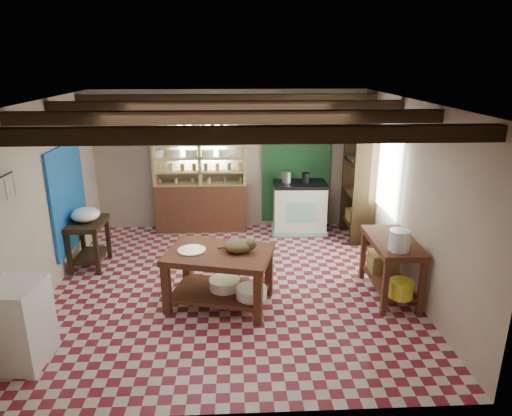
{
  "coord_description": "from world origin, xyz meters",
  "views": [
    {
      "loc": [
        0.07,
        -5.91,
        3.12
      ],
      "look_at": [
        0.38,
        0.3,
        1.08
      ],
      "focal_mm": 32.0,
      "sensor_mm": 36.0,
      "label": 1
    }
  ],
  "objects_px": {
    "work_table": "(220,278)",
    "stove": "(299,207)",
    "prep_table": "(89,244)",
    "right_counter": "(390,268)",
    "white_cabinet": "(19,324)",
    "cat": "(239,246)"
  },
  "relations": [
    {
      "from": "work_table",
      "to": "stove",
      "type": "distance_m",
      "value": 3.0
    },
    {
      "from": "prep_table",
      "to": "right_counter",
      "type": "distance_m",
      "value": 4.53
    },
    {
      "from": "work_table",
      "to": "white_cabinet",
      "type": "bearing_deg",
      "value": -137.32
    },
    {
      "from": "stove",
      "to": "cat",
      "type": "relative_size",
      "value": 2.53
    },
    {
      "from": "work_table",
      "to": "cat",
      "type": "relative_size",
      "value": 3.45
    },
    {
      "from": "prep_table",
      "to": "right_counter",
      "type": "relative_size",
      "value": 0.65
    },
    {
      "from": "stove",
      "to": "white_cabinet",
      "type": "relative_size",
      "value": 1.07
    },
    {
      "from": "stove",
      "to": "right_counter",
      "type": "height_order",
      "value": "stove"
    },
    {
      "from": "white_cabinet",
      "to": "cat",
      "type": "height_order",
      "value": "cat"
    },
    {
      "from": "cat",
      "to": "white_cabinet",
      "type": "bearing_deg",
      "value": -150.27
    },
    {
      "from": "white_cabinet",
      "to": "right_counter",
      "type": "height_order",
      "value": "white_cabinet"
    },
    {
      "from": "stove",
      "to": "right_counter",
      "type": "relative_size",
      "value": 0.85
    },
    {
      "from": "stove",
      "to": "prep_table",
      "type": "bearing_deg",
      "value": -156.5
    },
    {
      "from": "work_table",
      "to": "white_cabinet",
      "type": "height_order",
      "value": "white_cabinet"
    },
    {
      "from": "work_table",
      "to": "white_cabinet",
      "type": "relative_size",
      "value": 1.46
    },
    {
      "from": "work_table",
      "to": "white_cabinet",
      "type": "distance_m",
      "value": 2.36
    },
    {
      "from": "white_cabinet",
      "to": "right_counter",
      "type": "relative_size",
      "value": 0.79
    },
    {
      "from": "work_table",
      "to": "cat",
      "type": "distance_m",
      "value": 0.53
    },
    {
      "from": "work_table",
      "to": "prep_table",
      "type": "xyz_separation_m",
      "value": [
        -2.06,
        1.28,
        -0.0
      ]
    },
    {
      "from": "prep_table",
      "to": "right_counter",
      "type": "height_order",
      "value": "right_counter"
    },
    {
      "from": "right_counter",
      "to": "white_cabinet",
      "type": "bearing_deg",
      "value": -163.89
    },
    {
      "from": "right_counter",
      "to": "work_table",
      "type": "bearing_deg",
      "value": -176.42
    }
  ]
}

